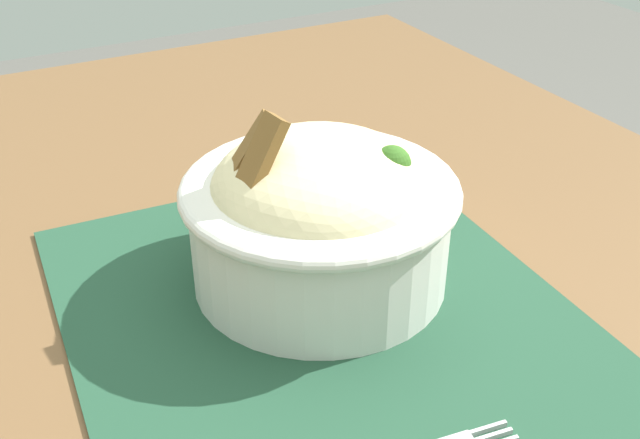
# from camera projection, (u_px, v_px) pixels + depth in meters

# --- Properties ---
(table) EXTENTS (1.21, 0.88, 0.76)m
(table) POSITION_uv_depth(u_px,v_px,m) (312.00, 406.00, 0.56)
(table) COLOR brown
(table) RESTS_ON ground_plane
(placemat) EXTENTS (0.43, 0.35, 0.00)m
(placemat) POSITION_uv_depth(u_px,v_px,m) (330.00, 328.00, 0.52)
(placemat) COLOR #1E422D
(placemat) RESTS_ON table
(bowl) EXTENTS (0.21, 0.21, 0.14)m
(bowl) POSITION_uv_depth(u_px,v_px,m) (320.00, 212.00, 0.54)
(bowl) COLOR silver
(bowl) RESTS_ON placemat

